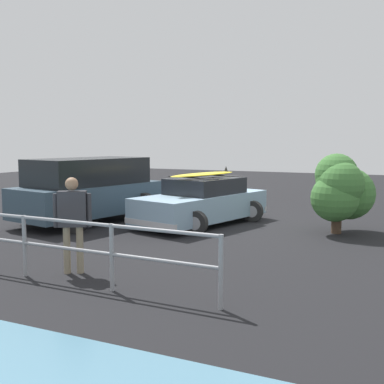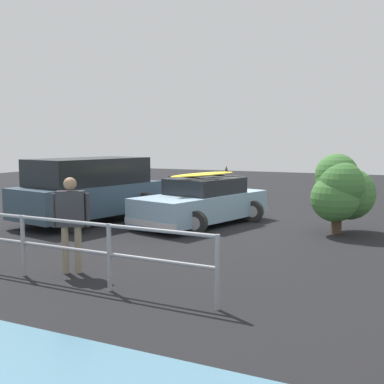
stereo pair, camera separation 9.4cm
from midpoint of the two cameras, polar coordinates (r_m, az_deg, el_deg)
name	(u,v)px [view 2 (the right image)]	position (r m, az deg, el deg)	size (l,w,h in m)	color
ground_plane	(223,224)	(13.41, 3.91, -3.78)	(44.00, 44.00, 0.02)	black
sedan_car	(202,202)	(13.21, 1.43, -1.19)	(2.87, 4.41, 1.55)	#8CADC6
suv_car	(90,189)	(13.79, -11.86, 0.30)	(3.08, 4.58, 1.80)	#334756
person_bystander	(71,216)	(8.53, -13.86, -2.77)	(0.58, 0.40, 1.67)	gray
railing_fence	(23,235)	(8.64, -19.14, -4.89)	(7.30, 0.27, 1.04)	gray
bush_near_left	(341,188)	(12.33, 17.45, 0.42)	(1.47, 1.86, 1.98)	#4C3828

